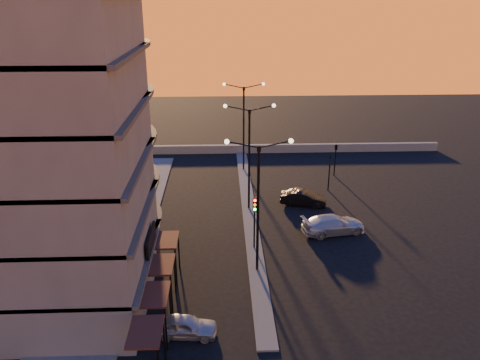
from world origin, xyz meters
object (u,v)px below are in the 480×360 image
object	(u,v)px
streetlamp_mid	(249,149)
car_hatchback	(185,326)
traffic_light_main	(255,215)
car_sedan	(303,198)
car_wagon	(333,224)

from	to	relation	value
streetlamp_mid	car_hatchback	bearing A→B (deg)	-105.33
traffic_light_main	car_hatchback	size ratio (longest dim) A/B	1.19
traffic_light_main	streetlamp_mid	bearing A→B (deg)	90.00
traffic_light_main	car_sedan	distance (m)	9.55
car_hatchback	car_sedan	distance (m)	19.62
streetlamp_mid	car_sedan	size ratio (longest dim) A/B	2.30
car_wagon	car_hatchback	bearing A→B (deg)	125.43
streetlamp_mid	car_hatchback	world-z (taller)	streetlamp_mid
car_hatchback	car_wagon	bearing A→B (deg)	-37.95
streetlamp_mid	car_wagon	size ratio (longest dim) A/B	1.86
streetlamp_mid	traffic_light_main	distance (m)	7.62
car_hatchback	car_wagon	distance (m)	16.11
traffic_light_main	car_hatchback	xyz separation A→B (m)	(-4.51, -9.32, -2.28)
streetlamp_mid	car_wagon	bearing A→B (deg)	-35.87
streetlamp_mid	traffic_light_main	xyz separation A→B (m)	(0.00, -7.13, -2.70)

